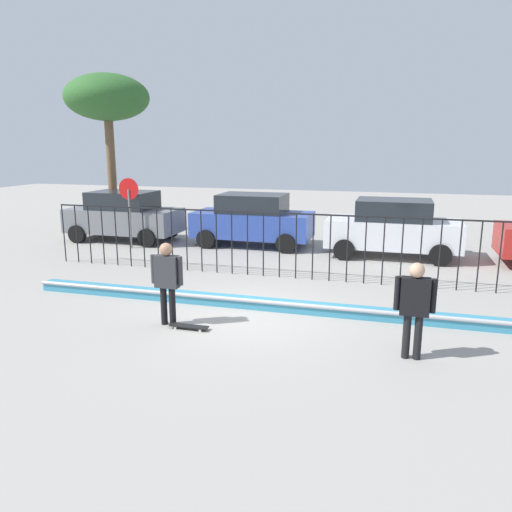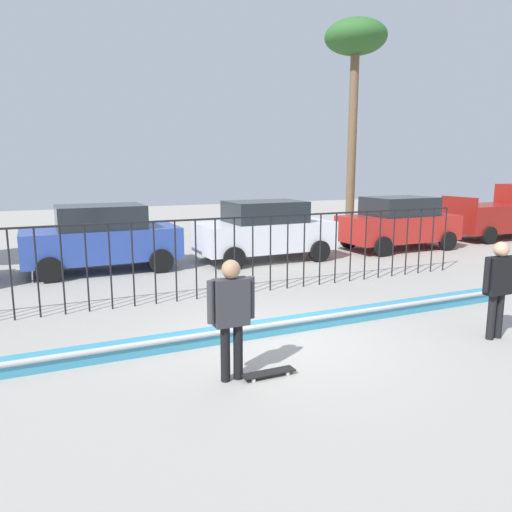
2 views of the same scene
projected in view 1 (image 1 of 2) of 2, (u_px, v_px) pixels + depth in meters
ground_plane at (245, 314)px, 10.94m from camera, size 60.00×60.00×0.00m
bowl_coping_ledge at (251, 303)px, 11.34m from camera, size 11.00×0.40×0.27m
perimeter_fence at (280, 238)px, 13.74m from camera, size 14.04×0.04×1.83m
skateboarder at (167, 276)px, 10.08m from camera, size 0.70×0.26×1.73m
skateboard at (189, 326)px, 10.04m from camera, size 0.80×0.20×0.07m
camera_operator at (415, 302)px, 8.46m from camera, size 0.69×0.26×1.72m
parked_car_gray at (124, 216)px, 19.12m from camera, size 4.30×2.12×1.90m
parked_car_blue at (253, 219)px, 18.12m from camera, size 4.30×2.12×1.90m
parked_car_white at (393, 228)px, 16.33m from camera, size 4.30×2.12×1.90m
stop_sign at (129, 203)px, 17.56m from camera, size 0.76×0.07×2.50m
palm_tree_short at (107, 99)px, 20.09m from camera, size 3.40×3.40×6.45m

